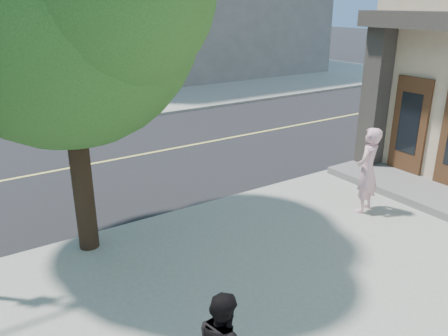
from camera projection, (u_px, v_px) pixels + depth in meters
sidewalk_ne at (157, 70)px, 32.23m from camera, size 29.00×25.00×0.12m
man_on_phone at (367, 170)px, 10.01m from camera, size 0.83×0.67×1.96m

